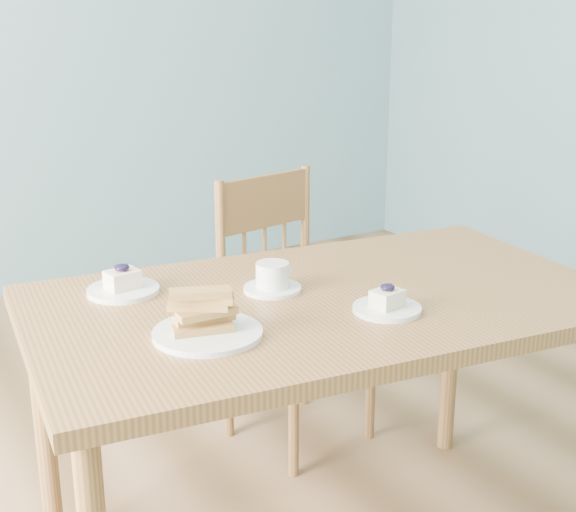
% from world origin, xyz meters
% --- Properties ---
extents(room, '(5.01, 5.01, 2.71)m').
position_xyz_m(room, '(0.00, 0.00, 1.35)').
color(room, '#9F704A').
rests_on(room, ground).
extents(dining_table, '(1.51, 0.98, 0.77)m').
position_xyz_m(dining_table, '(0.28, -0.10, 0.69)').
color(dining_table, '#956038').
rests_on(dining_table, ground).
extents(dining_chair, '(0.48, 0.47, 0.92)m').
position_xyz_m(dining_chair, '(0.57, 0.53, 0.47)').
color(dining_chair, '#956038').
rests_on(dining_chair, ground).
extents(cheesecake_plate_near, '(0.16, 0.16, 0.07)m').
position_xyz_m(cheesecake_plate_near, '(0.35, -0.26, 0.78)').
color(cheesecake_plate_near, white).
rests_on(cheesecake_plate_near, dining_table).
extents(cheesecake_plate_far, '(0.18, 0.18, 0.08)m').
position_xyz_m(cheesecake_plate_far, '(-0.14, 0.18, 0.78)').
color(cheesecake_plate_far, white).
rests_on(cheesecake_plate_far, dining_table).
extents(coffee_cup, '(0.15, 0.15, 0.07)m').
position_xyz_m(coffee_cup, '(0.19, 0.00, 0.80)').
color(coffee_cup, white).
rests_on(coffee_cup, dining_table).
extents(biscotti_plate, '(0.24, 0.24, 0.11)m').
position_xyz_m(biscotti_plate, '(-0.07, -0.18, 0.80)').
color(biscotti_plate, white).
rests_on(biscotti_plate, dining_table).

